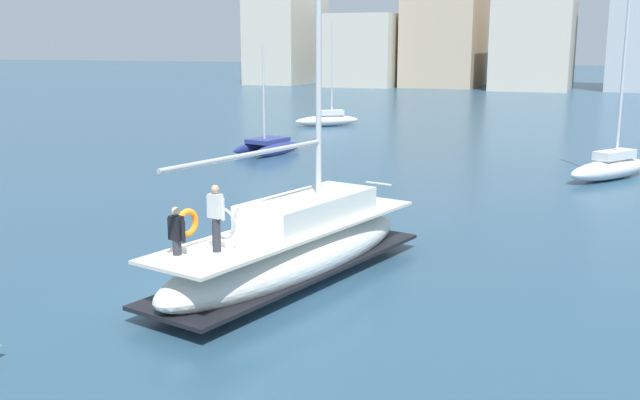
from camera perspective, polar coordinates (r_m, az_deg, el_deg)
ground_plane at (r=19.23m, az=-8.23°, el=-6.97°), size 400.00×400.00×0.00m
main_sailboat at (r=19.69m, az=-2.01°, el=-3.60°), size 4.61×9.90×14.32m
moored_sloop_near at (r=42.33m, az=-4.04°, el=4.25°), size 2.84×4.47×6.10m
moored_sloop_far at (r=56.35m, az=0.58°, el=6.26°), size 4.58×4.08×7.59m
moored_catamaran at (r=36.88m, az=21.43°, el=2.46°), size 4.18×5.50×9.13m
waterfront_buildings at (r=108.16m, az=16.33°, el=13.23°), size 87.67×18.65×26.63m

